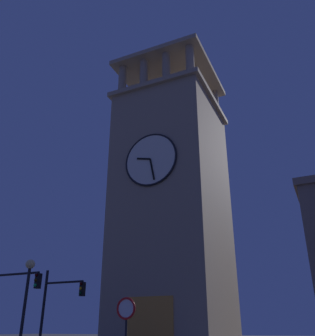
{
  "coord_description": "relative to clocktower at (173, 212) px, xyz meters",
  "views": [
    {
      "loc": [
        -9.88,
        24.26,
        2.16
      ],
      "look_at": [
        2.31,
        -2.05,
        14.83
      ],
      "focal_mm": 39.2,
      "sensor_mm": 36.0,
      "label": 1
    }
  ],
  "objects": [
    {
      "name": "no_horn_sign",
      "position": [
        -3.75,
        13.81,
        -8.19
      ],
      "size": [
        0.78,
        0.14,
        3.2
      ],
      "color": "black",
      "rests_on": "ground_plane"
    },
    {
      "name": "street_lamp",
      "position": [
        2.18,
        12.69,
        -7.11
      ],
      "size": [
        0.44,
        0.44,
        5.16
      ],
      "color": "black",
      "rests_on": "ground_plane"
    },
    {
      "name": "clocktower",
      "position": [
        0.0,
        0.0,
        0.0
      ],
      "size": [
        8.13,
        8.92,
        26.42
      ],
      "color": "gray",
      "rests_on": "ground_plane"
    },
    {
      "name": "traffic_signal_near",
      "position": [
        3.73,
        8.64,
        -7.36
      ],
      "size": [
        2.81,
        0.41,
        5.31
      ],
      "color": "black",
      "rests_on": "ground_plane"
    }
  ]
}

